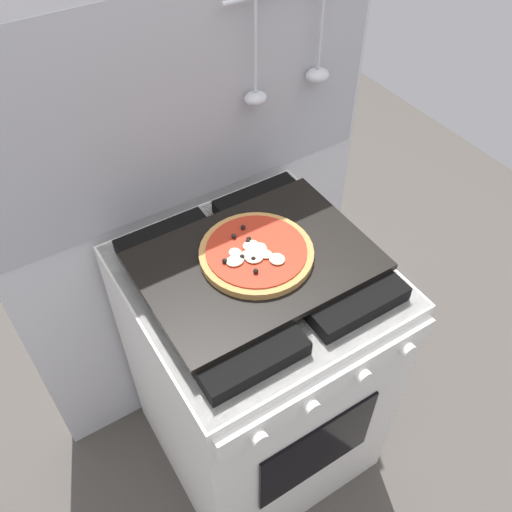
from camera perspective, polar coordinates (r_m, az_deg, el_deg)
ground_plane at (r=2.06m, az=-0.00°, el=-18.11°), size 4.00×4.00×0.00m
kitchen_backsplash at (r=1.60m, az=-6.34°, el=3.90°), size 1.10×0.09×1.55m
stove at (r=1.66m, az=0.03°, el=-11.44°), size 0.60×0.64×0.90m
baking_tray at (r=1.30m, az=-0.00°, el=-0.55°), size 0.54×0.38×0.02m
pizza_left at (r=1.29m, az=0.01°, el=0.32°), size 0.27×0.27×0.03m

